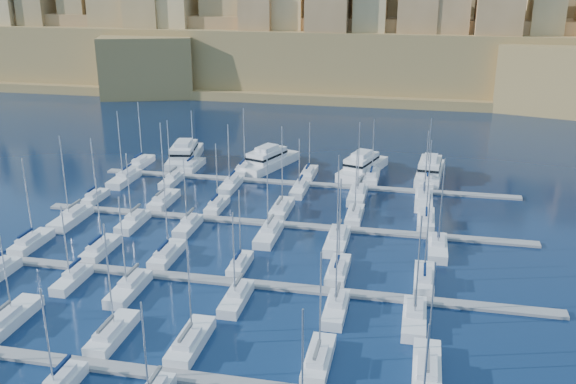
% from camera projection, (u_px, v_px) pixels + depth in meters
% --- Properties ---
extents(ground, '(600.00, 600.00, 0.00)m').
position_uv_depth(ground, '(264.00, 249.00, 99.13)').
color(ground, black).
rests_on(ground, ground).
extents(pontoon_near, '(84.00, 2.00, 0.40)m').
position_uv_depth(pontoon_near, '(187.00, 377.00, 67.66)').
color(pontoon_near, slate).
rests_on(pontoon_near, ground).
extents(pontoon_mid_near, '(84.00, 2.00, 0.40)m').
position_uv_depth(pontoon_mid_near, '(243.00, 283.00, 87.98)').
color(pontoon_mid_near, slate).
rests_on(pontoon_mid_near, ground).
extents(pontoon_mid_far, '(84.00, 2.00, 0.40)m').
position_uv_depth(pontoon_mid_far, '(278.00, 224.00, 108.31)').
color(pontoon_mid_far, slate).
rests_on(pontoon_mid_far, ground).
extents(pontoon_far, '(84.00, 2.00, 0.40)m').
position_uv_depth(pontoon_far, '(303.00, 184.00, 128.63)').
color(pontoon_far, slate).
rests_on(pontoon_far, ground).
extents(sailboat_1, '(3.06, 10.20, 13.86)m').
position_uv_depth(sailboat_1, '(9.00, 319.00, 77.87)').
color(sailboat_1, silver).
rests_on(sailboat_1, ground).
extents(sailboat_2, '(2.78, 9.27, 14.61)m').
position_uv_depth(sailboat_2, '(112.00, 333.00, 74.76)').
color(sailboat_2, silver).
rests_on(sailboat_2, ground).
extents(sailboat_3, '(2.92, 9.73, 13.66)m').
position_uv_depth(sailboat_3, '(190.00, 342.00, 73.11)').
color(sailboat_3, silver).
rests_on(sailboat_3, ground).
extents(sailboat_4, '(2.66, 8.85, 13.63)m').
position_uv_depth(sailboat_4, '(319.00, 359.00, 69.82)').
color(sailboat_4, silver).
rests_on(sailboat_4, ground).
extents(sailboat_5, '(2.98, 9.93, 13.36)m').
position_uv_depth(sailboat_5, '(427.00, 369.00, 68.05)').
color(sailboat_5, silver).
rests_on(sailboat_5, ground).
extents(sailboat_12, '(2.69, 8.98, 14.46)m').
position_uv_depth(sailboat_12, '(31.00, 242.00, 99.72)').
color(sailboat_12, silver).
rests_on(sailboat_12, ground).
extents(sailboat_13, '(2.66, 8.87, 12.21)m').
position_uv_depth(sailboat_13, '(101.00, 249.00, 97.40)').
color(sailboat_13, silver).
rests_on(sailboat_13, ground).
extents(sailboat_14, '(2.74, 9.14, 15.18)m').
position_uv_depth(sailboat_14, '(167.00, 254.00, 95.43)').
color(sailboat_14, silver).
rests_on(sailboat_14, ground).
extents(sailboat_15, '(2.20, 7.33, 12.12)m').
position_uv_depth(sailboat_15, '(240.00, 264.00, 92.38)').
color(sailboat_15, silver).
rests_on(sailboat_15, ground).
extents(sailboat_16, '(2.69, 8.98, 14.50)m').
position_uv_depth(sailboat_16, '(338.00, 271.00, 90.36)').
color(sailboat_16, silver).
rests_on(sailboat_16, ground).
extents(sailboat_17, '(2.69, 8.95, 13.22)m').
position_uv_depth(sailboat_17, '(424.00, 279.00, 88.03)').
color(sailboat_17, silver).
rests_on(sailboat_17, ground).
extents(sailboat_19, '(2.34, 7.80, 11.98)m').
position_uv_depth(sailboat_19, '(72.00, 279.00, 87.86)').
color(sailboat_19, silver).
rests_on(sailboat_19, ground).
extents(sailboat_20, '(2.84, 9.48, 14.18)m').
position_uv_depth(sailboat_20, '(129.00, 288.00, 85.38)').
color(sailboat_20, silver).
rests_on(sailboat_20, ground).
extents(sailboat_21, '(2.60, 8.68, 13.09)m').
position_uv_depth(sailboat_21, '(236.00, 298.00, 82.87)').
color(sailboat_21, silver).
rests_on(sailboat_21, ground).
extents(sailboat_22, '(2.62, 8.72, 14.21)m').
position_uv_depth(sailboat_22, '(336.00, 308.00, 80.31)').
color(sailboat_22, silver).
rests_on(sailboat_22, ground).
extents(sailboat_23, '(2.84, 9.46, 14.67)m').
position_uv_depth(sailboat_23, '(414.00, 318.00, 78.09)').
color(sailboat_23, silver).
rests_on(sailboat_23, ground).
extents(sailboat_24, '(2.22, 7.40, 12.24)m').
position_uv_depth(sailboat_24, '(95.00, 197.00, 119.41)').
color(sailboat_24, silver).
rests_on(sailboat_24, ground).
extents(sailboat_25, '(2.85, 9.50, 15.47)m').
position_uv_depth(sailboat_25, '(164.00, 200.00, 117.78)').
color(sailboat_25, silver).
rests_on(sailboat_25, ground).
extents(sailboat_26, '(2.47, 8.23, 12.38)m').
position_uv_depth(sailboat_26, '(217.00, 206.00, 115.19)').
color(sailboat_26, silver).
rests_on(sailboat_26, ground).
extents(sailboat_27, '(2.91, 9.69, 15.85)m').
position_uv_depth(sailboat_27, '(282.00, 209.00, 113.55)').
color(sailboat_27, silver).
rests_on(sailboat_27, ground).
extents(sailboat_28, '(2.60, 8.67, 12.64)m').
position_uv_depth(sailboat_28, '(355.00, 215.00, 110.56)').
color(sailboat_28, silver).
rests_on(sailboat_28, ground).
extents(sailboat_29, '(2.83, 9.42, 14.85)m').
position_uv_depth(sailboat_29, '(426.00, 220.00, 108.55)').
color(sailboat_29, silver).
rests_on(sailboat_29, ground).
extents(sailboat_30, '(3.11, 10.35, 15.66)m').
position_uv_depth(sailboat_30, '(71.00, 218.00, 109.33)').
color(sailboat_30, silver).
rests_on(sailboat_30, ground).
extents(sailboat_31, '(2.70, 8.99, 13.13)m').
position_uv_depth(sailboat_31, '(133.00, 222.00, 107.80)').
color(sailboat_31, silver).
rests_on(sailboat_31, ground).
extents(sailboat_32, '(2.49, 8.31, 12.79)m').
position_uv_depth(sailboat_32, '(188.00, 226.00, 106.24)').
color(sailboat_32, silver).
rests_on(sailboat_32, ground).
extents(sailboat_33, '(2.92, 9.75, 15.25)m').
position_uv_depth(sailboat_33, '(269.00, 234.00, 102.86)').
color(sailboat_33, silver).
rests_on(sailboat_33, ground).
extents(sailboat_34, '(3.17, 10.55, 15.12)m').
position_uv_depth(sailboat_34, '(337.00, 240.00, 100.32)').
color(sailboat_34, silver).
rests_on(sailboat_34, ground).
extents(sailboat_35, '(2.83, 9.42, 15.38)m').
position_uv_depth(sailboat_35, '(438.00, 247.00, 97.85)').
color(sailboat_35, silver).
rests_on(sailboat_35, ground).
extents(sailboat_36, '(2.69, 8.97, 14.39)m').
position_uv_depth(sailboat_36, '(141.00, 163.00, 140.63)').
color(sailboat_36, silver).
rests_on(sailboat_36, ground).
extents(sailboat_37, '(2.73, 9.10, 12.97)m').
position_uv_depth(sailboat_37, '(193.00, 166.00, 138.37)').
color(sailboat_37, silver).
rests_on(sailboat_37, ground).
extents(sailboat_38, '(2.70, 8.99, 14.00)m').
position_uv_depth(sailboat_38, '(244.00, 169.00, 136.09)').
color(sailboat_38, silver).
rests_on(sailboat_38, ground).
extents(sailboat_39, '(2.59, 8.63, 11.76)m').
position_uv_depth(sailboat_39, '(309.00, 174.00, 133.20)').
color(sailboat_39, silver).
rests_on(sailboat_39, ground).
extents(sailboat_40, '(2.84, 9.46, 12.82)m').
position_uv_depth(sailboat_40, '(372.00, 177.00, 131.04)').
color(sailboat_40, silver).
rests_on(sailboat_40, ground).
extents(sailboat_41, '(2.56, 8.53, 13.72)m').
position_uv_depth(sailboat_41, '(427.00, 181.00, 128.46)').
color(sailboat_41, silver).
rests_on(sailboat_41, ground).
extents(sailboat_42, '(3.09, 10.30, 15.08)m').
position_uv_depth(sailboat_42, '(124.00, 179.00, 129.82)').
color(sailboat_42, silver).
rests_on(sailboat_42, ground).
extents(sailboat_43, '(2.49, 8.29, 13.48)m').
position_uv_depth(sailboat_43, '(172.00, 180.00, 128.83)').
color(sailboat_43, silver).
rests_on(sailboat_43, ground).
extents(sailboat_44, '(2.73, 9.09, 13.40)m').
position_uv_depth(sailboat_44, '(230.00, 185.00, 126.05)').
color(sailboat_44, silver).
rests_on(sailboat_44, ground).
extents(sailboat_45, '(2.53, 8.43, 11.22)m').
position_uv_depth(sailboat_45, '(300.00, 189.00, 123.67)').
color(sailboat_45, silver).
rests_on(sailboat_45, ground).
extents(sailboat_46, '(3.07, 10.22, 15.18)m').
position_uv_depth(sailboat_46, '(358.00, 195.00, 120.64)').
color(sailboat_46, silver).
rests_on(sailboat_46, ground).
extents(sailboat_47, '(3.18, 10.60, 14.23)m').
position_uv_depth(sailboat_47, '(424.00, 200.00, 118.09)').
color(sailboat_47, silver).
rests_on(sailboat_47, ground).
extents(motor_yacht_a, '(8.66, 19.08, 5.25)m').
position_uv_depth(motor_yacht_a, '(185.00, 154.00, 143.30)').
color(motor_yacht_a, silver).
rests_on(motor_yacht_a, ground).
extents(motor_yacht_b, '(10.73, 18.10, 5.25)m').
position_uv_depth(motor_yacht_b, '(268.00, 160.00, 139.08)').
color(motor_yacht_b, silver).
rests_on(motor_yacht_b, ground).
extents(motor_yacht_c, '(9.71, 17.62, 5.25)m').
position_uv_depth(motor_yacht_c, '(362.00, 166.00, 134.88)').
color(motor_yacht_c, silver).
rests_on(motor_yacht_c, ground).
extents(motor_yacht_d, '(6.12, 16.50, 5.25)m').
position_uv_depth(motor_yacht_d, '(430.00, 170.00, 131.84)').
color(motor_yacht_d, silver).
rests_on(motor_yacht_d, ground).
extents(fortified_city, '(460.00, 108.95, 59.52)m').
position_uv_depth(fortified_city, '(364.00, 43.00, 237.74)').
color(fortified_city, brown).
rests_on(fortified_city, ground).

